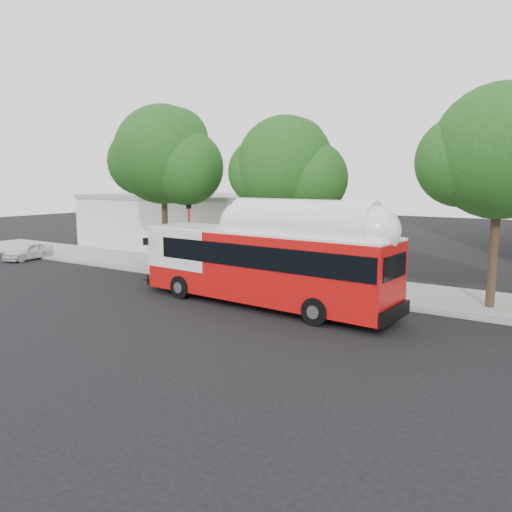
% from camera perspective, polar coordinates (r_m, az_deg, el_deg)
% --- Properties ---
extents(ground, '(120.00, 120.00, 0.00)m').
position_cam_1_polar(ground, '(21.02, -2.68, -6.10)').
color(ground, black).
rests_on(ground, ground).
extents(sidewalk, '(60.00, 5.00, 0.15)m').
position_cam_1_polar(sidewalk, '(26.39, 5.66, -2.92)').
color(sidewalk, gray).
rests_on(sidewalk, ground).
extents(curb_strip, '(60.00, 0.30, 0.15)m').
position_cam_1_polar(curb_strip, '(24.17, 2.77, -3.96)').
color(curb_strip, gray).
rests_on(curb_strip, ground).
extents(red_curb_segment, '(10.00, 0.32, 0.16)m').
position_cam_1_polar(red_curb_segment, '(25.79, -2.98, -3.15)').
color(red_curb_segment, '#9F1711').
rests_on(red_curb_segment, ground).
extents(street_tree_left, '(6.67, 5.80, 9.74)m').
position_cam_1_polar(street_tree_left, '(30.09, -9.83, 10.92)').
color(street_tree_left, '#2D2116').
rests_on(street_tree_left, ground).
extents(street_tree_mid, '(5.75, 5.00, 8.62)m').
position_cam_1_polar(street_tree_mid, '(25.76, 4.20, 9.87)').
color(street_tree_mid, '#2D2116').
rests_on(street_tree_mid, ground).
extents(low_commercial_bldg, '(16.20, 10.20, 4.25)m').
position_cam_1_polar(low_commercial_bldg, '(40.13, -7.13, 4.01)').
color(low_commercial_bldg, silver).
rests_on(low_commercial_bldg, ground).
extents(transit_bus, '(12.65, 3.32, 3.70)m').
position_cam_1_polar(transit_bus, '(21.15, 0.95, -1.20)').
color(transit_bus, red).
rests_on(transit_bus, ground).
extents(parked_car, '(3.59, 1.88, 1.16)m').
position_cam_1_polar(parked_car, '(37.24, -24.58, 0.51)').
color(parked_car, silver).
rests_on(parked_car, ground).
extents(signal_pole, '(0.11, 0.38, 4.03)m').
position_cam_1_polar(signal_pole, '(27.93, -7.62, 1.83)').
color(signal_pole, red).
rests_on(signal_pole, ground).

